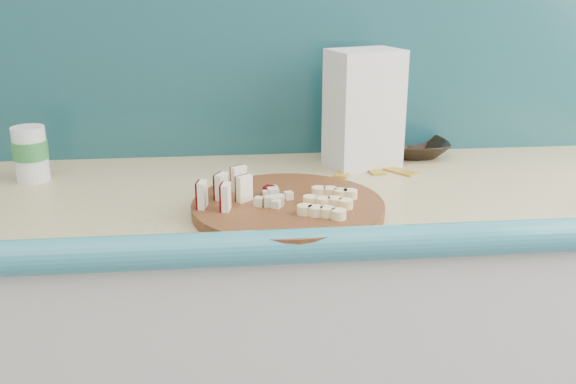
# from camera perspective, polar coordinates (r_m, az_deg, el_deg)

# --- Properties ---
(kitchen_counter) EXTENTS (2.20, 0.63, 0.91)m
(kitchen_counter) POSITION_cam_1_polar(r_m,az_deg,el_deg) (1.56, -6.14, -15.96)
(kitchen_counter) COLOR silver
(kitchen_counter) RESTS_ON ground
(backsplash) EXTENTS (2.20, 0.02, 0.50)m
(backsplash) POSITION_cam_1_polar(r_m,az_deg,el_deg) (1.58, -7.07, 12.12)
(backsplash) COLOR teal
(backsplash) RESTS_ON kitchen_counter
(cutting_board) EXTENTS (0.48, 0.48, 0.02)m
(cutting_board) POSITION_cam_1_polar(r_m,az_deg,el_deg) (1.22, -0.00, -1.40)
(cutting_board) COLOR #44270E
(cutting_board) RESTS_ON kitchen_counter
(apple_wedges) EXTENTS (0.10, 0.14, 0.05)m
(apple_wedges) POSITION_cam_1_polar(r_m,az_deg,el_deg) (1.21, -5.52, 0.28)
(apple_wedges) COLOR #F6EEC4
(apple_wedges) RESTS_ON cutting_board
(apple_chunks) EXTENTS (0.06, 0.06, 0.02)m
(apple_chunks) POSITION_cam_1_polar(r_m,az_deg,el_deg) (1.22, -1.07, -0.39)
(apple_chunks) COLOR beige
(apple_chunks) RESTS_ON cutting_board
(banana_slices) EXTENTS (0.13, 0.15, 0.02)m
(banana_slices) POSITION_cam_1_polar(r_m,az_deg,el_deg) (1.19, 3.62, -0.88)
(banana_slices) COLOR #F4D895
(banana_slices) RESTS_ON cutting_board
(brown_bowl) EXTENTS (0.16, 0.16, 0.04)m
(brown_bowl) POSITION_cam_1_polar(r_m,az_deg,el_deg) (1.63, 11.23, 3.85)
(brown_bowl) COLOR black
(brown_bowl) RESTS_ON kitchen_counter
(flour_bag) EXTENTS (0.19, 0.16, 0.27)m
(flour_bag) POSITION_cam_1_polar(r_m,az_deg,el_deg) (1.50, 6.74, 7.34)
(flour_bag) COLOR silver
(flour_bag) RESTS_ON kitchen_counter
(canister) EXTENTS (0.07, 0.07, 0.12)m
(canister) POSITION_cam_1_polar(r_m,az_deg,el_deg) (1.50, -21.91, 3.25)
(canister) COLOR silver
(canister) RESTS_ON kitchen_counter
(banana_peel) EXTENTS (0.20, 0.16, 0.01)m
(banana_peel) POSITION_cam_1_polar(r_m,az_deg,el_deg) (1.51, 7.13, 2.16)
(banana_peel) COLOR gold
(banana_peel) RESTS_ON kitchen_counter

